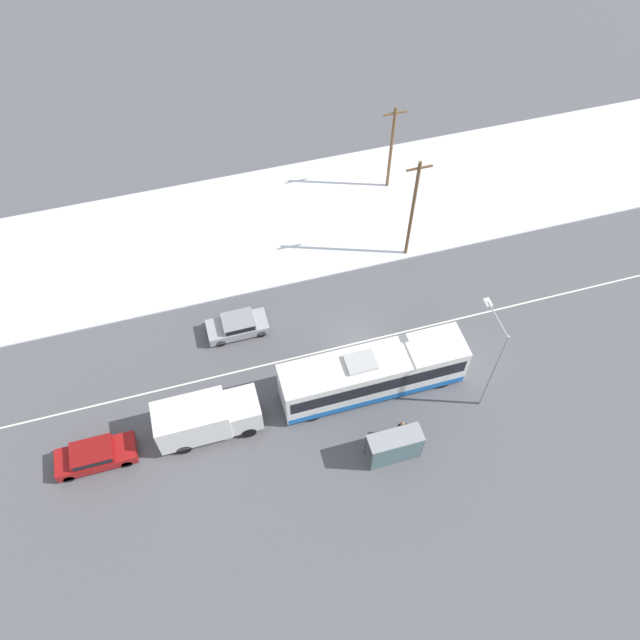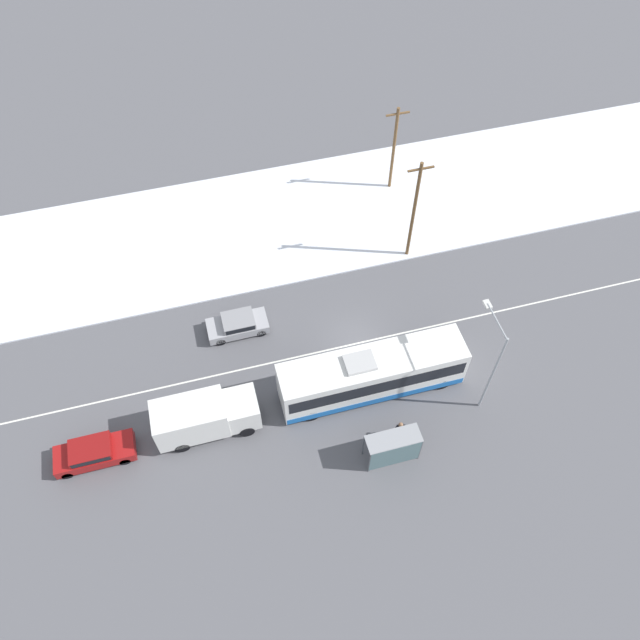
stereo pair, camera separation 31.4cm
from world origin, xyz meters
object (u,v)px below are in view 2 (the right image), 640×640
Objects in this scene: pedestrian_at_stop at (400,429)px; bus_shelter at (394,448)px; city_bus at (372,374)px; parked_car_near_truck at (93,452)px; utility_pole_snowlot at (394,148)px; utility_pole_roadside at (414,210)px; sedan_car at (238,324)px; box_truck at (204,416)px; streetlamp at (492,357)px.

pedestrian_at_stop is 0.55× the size of bus_shelter.
city_bus reaches higher than parked_car_near_truck.
city_bus is 3.64× the size of bus_shelter.
utility_pole_snowlot is (7.19, 17.33, 2.19)m from city_bus.
city_bus is 12.09m from utility_pole_roadside.
sedan_car is 1.28× the size of bus_shelter.
pedestrian_at_stop reaches higher than parked_car_near_truck.
utility_pole_roadside is at bearing -98.70° from utility_pole_snowlot.
bus_shelter is (-0.27, -4.97, -0.03)m from city_bus.
parked_car_near_truck is 30.09m from utility_pole_snowlot.
pedestrian_at_stop is (7.81, -10.20, 0.33)m from sedan_car.
sedan_car is at bearing 127.44° from pedestrian_at_stop.
box_truck is at bearing -148.25° from utility_pole_roadside.
utility_pole_snowlot is at bearing 81.30° from utility_pole_roadside.
pedestrian_at_stop is at bearing -17.79° from box_truck.
streetlamp reaches higher than pedestrian_at_stop.
streetlamp is (6.18, -2.37, 3.00)m from city_bus.
pedestrian_at_stop is at bearing 127.44° from sedan_car.
utility_pole_snowlot reaches higher than bus_shelter.
city_bus is at bearing 86.90° from bus_shelter.
bus_shelter is at bearing -108.49° from utility_pole_snowlot.
utility_pole_roadside reaches higher than parked_car_near_truck.
city_bus is 1.88× the size of box_truck.
streetlamp is 1.00× the size of utility_pole_snowlot.
streetlamp is at bearing -20.99° from city_bus.
utility_pole_roadside is at bearing 67.12° from bus_shelter.
utility_pole_roadside is 1.16× the size of utility_pole_snowlot.
utility_pole_snowlot reaches higher than sedan_car.
city_bus is 6.61× the size of pedestrian_at_stop.
city_bus is 1.55× the size of utility_pole_snowlot.
pedestrian_at_stop is 0.23× the size of utility_pole_snowlot.
sedan_car is at bearing 34.86° from parked_car_near_truck.
pedestrian_at_stop is 0.20× the size of utility_pole_roadside.
pedestrian_at_stop is (17.61, -3.37, 0.29)m from parked_car_near_truck.
utility_pole_roadside is at bearing 90.47° from streetlamp.
streetlamp is 19.74m from utility_pole_snowlot.
sedan_car is at bearing 64.42° from box_truck.
city_bus is 1.55× the size of streetlamp.
utility_pole_snowlot reaches higher than parked_car_near_truck.
sedan_car is at bearing 146.31° from streetlamp.
sedan_car is 16.56m from streetlamp.
sedan_car is at bearing 121.03° from bus_shelter.
utility_pole_snowlot is at bearing -143.16° from sedan_car.
utility_pole_roadside reaches higher than utility_pole_snowlot.
box_truck is (-10.39, -0.12, -0.12)m from city_bus.
utility_pole_snowlot is (24.20, 17.61, 3.13)m from parked_car_near_truck.
parked_car_near_truck is 0.62× the size of streetlamp.
box_truck reaches higher than bus_shelter.
bus_shelter is (10.12, -4.85, 0.09)m from box_truck.
bus_shelter is (16.74, -4.69, 0.90)m from parked_car_near_truck.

